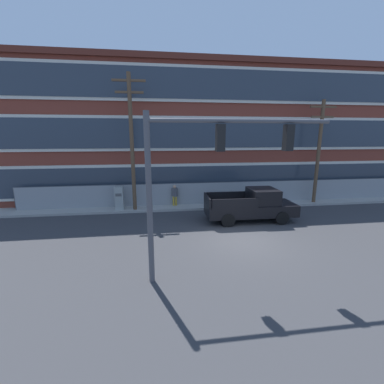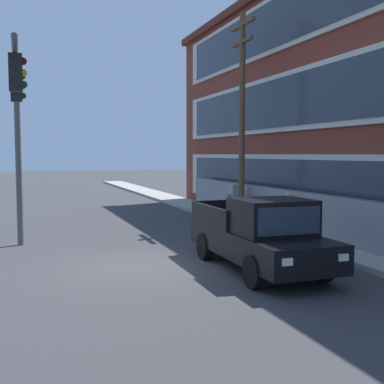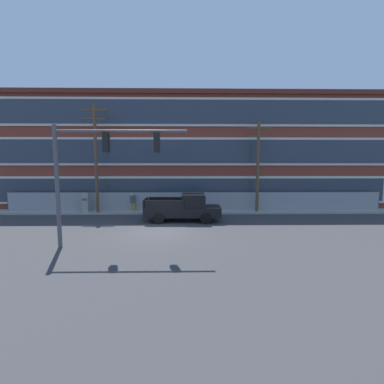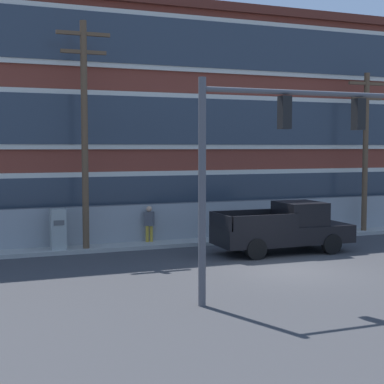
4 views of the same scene
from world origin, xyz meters
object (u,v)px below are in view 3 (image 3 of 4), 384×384
object	(u,v)px
traffic_signal_mast	(96,160)
electrical_cabinet	(86,203)
utility_pole_midblock	(258,164)
pedestrian_near_cabinet	(133,201)
utility_pole_near_corner	(96,155)
pickup_truck_black	(184,208)

from	to	relation	value
traffic_signal_mast	electrical_cabinet	world-z (taller)	traffic_signal_mast
utility_pole_midblock	pedestrian_near_cabinet	xyz separation A→B (m)	(-10.71, 0.44, -3.24)
utility_pole_near_corner	utility_pole_midblock	world-z (taller)	utility_pole_near_corner
pickup_truck_black	utility_pole_midblock	xyz separation A→B (m)	(6.17, 3.14, 3.27)
pickup_truck_black	utility_pole_midblock	size ratio (longest dim) A/B	0.72
utility_pole_midblock	pedestrian_near_cabinet	size ratio (longest dim) A/B	4.55
traffic_signal_mast	pickup_truck_black	xyz separation A→B (m)	(4.18, 6.07, -3.34)
pickup_truck_black	utility_pole_near_corner	distance (m)	8.87
utility_pole_midblock	pickup_truck_black	bearing A→B (deg)	-153.05
utility_pole_midblock	electrical_cabinet	world-z (taller)	utility_pole_midblock
electrical_cabinet	traffic_signal_mast	bearing A→B (deg)	-65.33
utility_pole_midblock	electrical_cabinet	xyz separation A→B (m)	(-14.59, 0.02, -3.33)
utility_pole_near_corner	pedestrian_near_cabinet	distance (m)	4.90
pedestrian_near_cabinet	traffic_signal_mast	bearing A→B (deg)	-87.85
pedestrian_near_cabinet	electrical_cabinet	bearing A→B (deg)	-173.82
traffic_signal_mast	utility_pole_near_corner	xyz separation A→B (m)	(-3.18, 9.01, 0.66)
pickup_truck_black	utility_pole_midblock	distance (m)	7.66
traffic_signal_mast	pedestrian_near_cabinet	size ratio (longest dim) A/B	3.78
traffic_signal_mast	utility_pole_near_corner	world-z (taller)	utility_pole_near_corner
traffic_signal_mast	electrical_cabinet	distance (m)	10.70
traffic_signal_mast	pickup_truck_black	world-z (taller)	traffic_signal_mast
pickup_truck_black	pedestrian_near_cabinet	distance (m)	5.78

